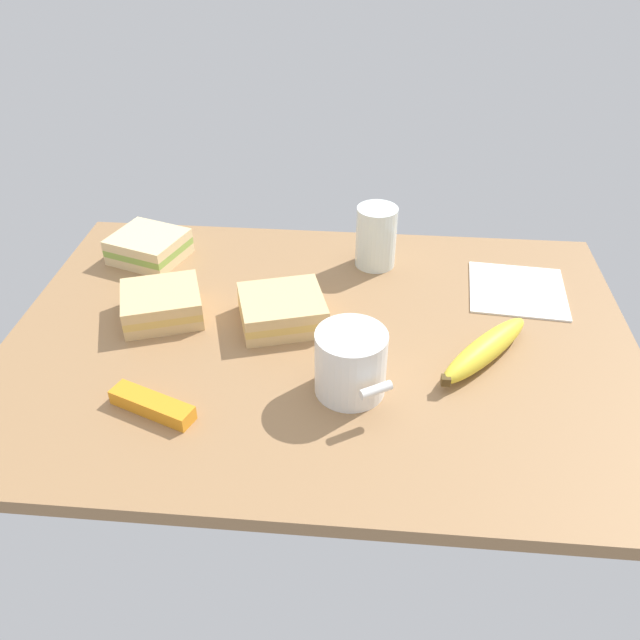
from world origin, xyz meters
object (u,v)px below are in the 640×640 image
Objects in this scene: coffee_mug_black at (351,362)px; glass_of_milk at (376,240)px; sandwich_side at (282,310)px; sandwich_extra at (149,247)px; snack_bar at (152,405)px; paper_napkin at (517,290)px; sandwich_main at (162,304)px; banana at (485,349)px.

glass_of_milk is at bearing -94.63° from coffee_mug_black.
sandwich_side and sandwich_extra have the same top height.
snack_bar is (26.83, 38.17, -3.48)cm from glass_of_milk.
sandwich_extra is 61.38cm from paper_napkin.
glass_of_milk is at bearing -126.40° from sandwich_side.
sandwich_extra is 38.52cm from snack_bar.
sandwich_side is (-18.00, -0.12, 0.00)cm from sandwich_main.
snack_bar is (-11.56, 36.72, -1.20)cm from sandwich_extra.
sandwich_side is 0.98× the size of paper_napkin.
coffee_mug_black is 0.82× the size of sandwich_main.
sandwich_main is 36.23cm from glass_of_milk.
coffee_mug_black is at bearing 85.37° from glass_of_milk.
banana is at bearing 172.35° from sandwich_main.
coffee_mug_black reaches higher than paper_napkin.
snack_bar is at bearing 18.09° from banana.
coffee_mug_black is 1.00× the size of snack_bar.
coffee_mug_black reaches higher than snack_bar.
banana is at bearing -156.94° from coffee_mug_black.
sandwich_extra is at bearing -23.13° from banana.
glass_of_milk is (-13.28, -18.02, 2.28)cm from sandwich_side.
glass_of_milk is at bearing -103.28° from snack_bar.
sandwich_side reaches higher than paper_napkin.
coffee_mug_black is 0.82× the size of sandwich_extra.
sandwich_side is 37.90cm from paper_napkin.
paper_napkin is (-36.03, -11.57, -2.05)cm from sandwich_side.
sandwich_main is (28.69, -13.90, -2.38)cm from coffee_mug_black.
sandwich_extra is 1.22× the size of snack_bar.
snack_bar is at bearing 32.61° from paper_napkin.
sandwich_main reaches higher than banana.
coffee_mug_black is 31.97cm from sandwich_main.
sandwich_side is 0.86× the size of banana.
sandwich_main is at bearing -55.64° from snack_bar.
sandwich_extra is 0.93× the size of paper_napkin.
paper_napkin is (-49.58, -31.72, -0.85)cm from snack_bar.
sandwich_side reaches higher than banana.
sandwich_side is 30.08cm from sandwich_extra.
snack_bar is at bearing 54.90° from glass_of_milk.
glass_of_milk reaches higher than snack_bar.
banana reaches higher than paper_napkin.
coffee_mug_black is 1.11× the size of glass_of_milk.
banana is (-46.63, 6.26, -0.39)cm from sandwich_main.
coffee_mug_black is 0.68× the size of banana.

